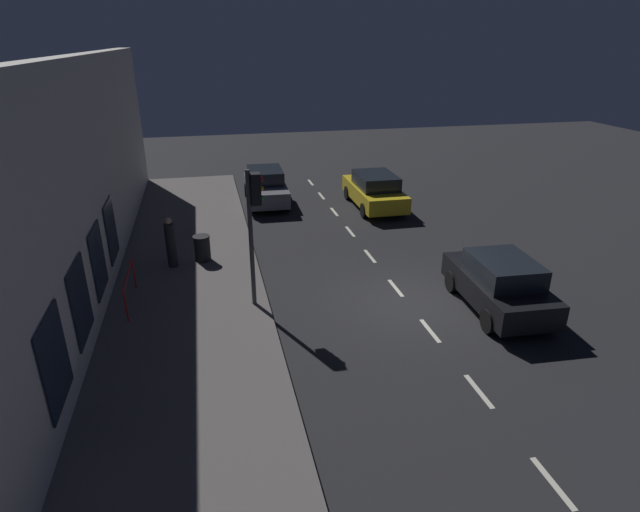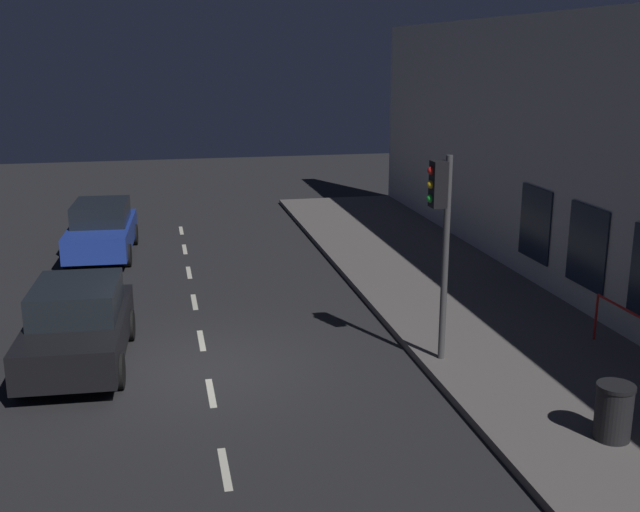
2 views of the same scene
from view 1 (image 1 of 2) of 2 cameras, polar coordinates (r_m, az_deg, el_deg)
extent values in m
plane|color=#232326|center=(15.38, 9.67, -5.14)|extent=(60.00, 60.00, 0.00)
cube|color=#5B5654|center=(14.36, -14.33, -7.38)|extent=(4.50, 32.00, 0.15)
cube|color=beige|center=(13.46, -26.61, 4.12)|extent=(0.60, 32.00, 6.73)
cube|color=#192333|center=(17.25, -22.09, 2.65)|extent=(0.04, 1.52, 1.83)
cube|color=#192333|center=(15.04, -23.32, -0.44)|extent=(0.04, 1.52, 1.83)
cube|color=#192333|center=(12.90, -24.97, -4.58)|extent=(0.04, 1.52, 1.83)
cube|color=#192333|center=(10.86, -27.28, -10.30)|extent=(0.04, 1.52, 1.83)
cube|color=beige|center=(27.95, -1.04, 8.14)|extent=(0.12, 1.20, 0.01)
cube|color=beige|center=(25.51, 0.15, 6.68)|extent=(0.12, 1.20, 0.01)
cube|color=beige|center=(23.09, 1.59, 4.91)|extent=(0.12, 1.20, 0.01)
cube|color=beige|center=(20.72, 3.35, 2.73)|extent=(0.12, 1.20, 0.01)
cube|color=beige|center=(18.41, 5.55, -0.01)|extent=(0.12, 1.20, 0.01)
cube|color=beige|center=(16.19, 8.37, -3.51)|extent=(0.12, 1.20, 0.01)
cube|color=beige|center=(14.11, 12.09, -8.08)|extent=(0.12, 1.20, 0.01)
cube|color=beige|center=(12.22, 17.16, -14.08)|extent=(0.12, 1.20, 0.01)
cube|color=beige|center=(10.63, 24.35, -21.89)|extent=(0.12, 1.20, 0.01)
cylinder|color=#424244|center=(14.13, -7.64, 1.75)|extent=(0.12, 0.12, 3.89)
cube|color=black|center=(13.70, -7.14, 7.38)|extent=(0.26, 0.32, 0.84)
sphere|color=red|center=(13.65, -6.60, 8.44)|extent=(0.15, 0.15, 0.15)
sphere|color=gold|center=(13.71, -6.55, 7.42)|extent=(0.15, 0.15, 0.15)
sphere|color=green|center=(13.78, -6.51, 6.41)|extent=(0.15, 0.15, 0.15)
cube|color=black|center=(15.47, 19.07, -3.36)|extent=(1.98, 4.00, 0.70)
cube|color=black|center=(15.08, 19.66, -1.40)|extent=(1.66, 2.12, 0.60)
cylinder|color=black|center=(16.22, 14.42, -2.75)|extent=(0.25, 0.65, 0.64)
cylinder|color=black|center=(16.93, 19.54, -2.27)|extent=(0.25, 0.65, 0.64)
cylinder|color=black|center=(14.30, 18.20, -6.87)|extent=(0.25, 0.65, 0.64)
cylinder|color=black|center=(15.10, 23.80, -6.10)|extent=(0.25, 0.65, 0.64)
cube|color=gold|center=(23.76, 5.99, 6.90)|extent=(1.91, 4.55, 0.70)
cube|color=black|center=(23.43, 6.19, 8.30)|extent=(1.66, 2.38, 0.60)
cylinder|color=black|center=(24.90, 3.09, 7.00)|extent=(0.23, 0.64, 0.64)
cylinder|color=black|center=(25.39, 6.88, 7.18)|extent=(0.23, 0.64, 0.64)
cylinder|color=black|center=(22.33, 4.92, 5.05)|extent=(0.23, 0.64, 0.64)
cylinder|color=black|center=(22.87, 9.09, 5.27)|extent=(0.23, 0.64, 0.64)
cube|color=slate|center=(24.35, -6.00, 7.29)|extent=(1.91, 4.28, 0.70)
cube|color=black|center=(24.35, -6.10, 8.87)|extent=(1.63, 2.25, 0.60)
cylinder|color=black|center=(23.27, -3.64, 5.83)|extent=(0.24, 0.65, 0.64)
cylinder|color=black|center=(23.14, -7.72, 5.57)|extent=(0.24, 0.65, 0.64)
cylinder|color=black|center=(25.77, -4.40, 7.51)|extent=(0.24, 0.65, 0.64)
cylinder|color=black|center=(25.65, -8.10, 7.28)|extent=(0.24, 0.65, 0.64)
cylinder|color=#232328|center=(17.60, -16.16, 1.15)|extent=(0.46, 0.46, 1.47)
sphere|color=tan|center=(17.32, -16.46, 3.75)|extent=(0.22, 0.22, 0.22)
cube|color=tan|center=(17.24, -16.70, 3.64)|extent=(0.07, 0.07, 0.06)
cylinder|color=black|center=(17.94, -12.90, 0.77)|extent=(0.55, 0.55, 0.82)
cylinder|color=black|center=(17.78, -13.02, 2.07)|extent=(0.57, 0.57, 0.06)
cylinder|color=red|center=(16.48, -19.87, -1.84)|extent=(0.05, 0.05, 0.95)
cylinder|color=red|center=(14.63, -20.68, -5.18)|extent=(0.05, 0.05, 0.95)
cylinder|color=red|center=(15.35, -20.49, -1.82)|extent=(0.05, 2.07, 0.05)
camera|label=2|loc=(26.79, 0.74, 20.11)|focal=43.08mm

